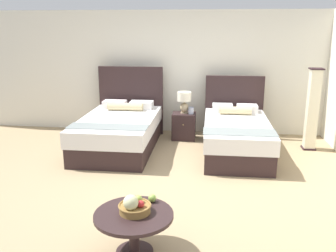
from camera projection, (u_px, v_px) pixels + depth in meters
name	position (u px, v px, depth m)	size (l,w,h in m)	color
ground_plane	(167.00, 184.00, 5.29)	(9.48, 9.22, 0.02)	#9E8662
wall_back	(183.00, 73.00, 7.66)	(9.48, 0.12, 2.52)	silver
bed_near_window	(120.00, 130.00, 6.74)	(1.33, 2.22, 1.41)	#2E1F1F
bed_near_corner	(236.00, 135.00, 6.50)	(1.15, 2.18, 1.25)	#2E1F1F
nightstand	(184.00, 126.00, 7.33)	(0.46, 0.42, 0.53)	#2E1F1F
table_lamp	(184.00, 100.00, 7.21)	(0.27, 0.27, 0.43)	tan
vase	(191.00, 110.00, 7.19)	(0.10, 0.10, 0.14)	#ADB4CA
coffee_table	(134.00, 222.00, 3.57)	(0.78, 0.78, 0.43)	#2E1F1F
fruit_bowl	(134.00, 206.00, 3.54)	(0.32, 0.32, 0.21)	olive
loose_apple	(152.00, 198.00, 3.77)	(0.08, 0.08, 0.08)	#8FB44B
floor_lamp_corner	(312.00, 110.00, 6.59)	(0.23, 0.23, 1.49)	black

